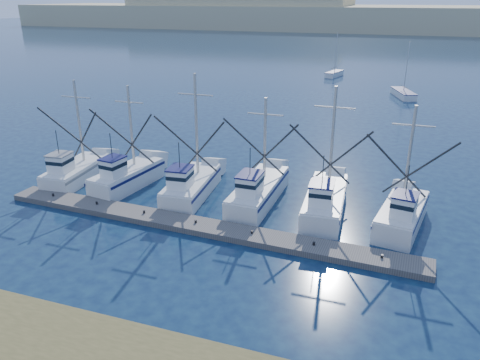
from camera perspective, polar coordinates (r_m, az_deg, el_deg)
name	(u,v)px	position (r m, az deg, el deg)	size (l,w,h in m)	color
ground	(244,302)	(24.52, 0.45, -14.65)	(500.00, 500.00, 0.00)	#0C1A38
floating_dock	(196,225)	(31.45, -5.41, -5.54)	(29.84, 1.99, 0.40)	#605A56
dune_ridge	(396,18)	(229.02, 18.47, 18.21)	(360.00, 60.00, 10.00)	tan
trawler_fleet	(227,190)	(34.97, -1.55, -1.20)	(29.11, 8.58, 9.20)	white
sailboat_near	(403,94)	(76.60, 19.28, 9.89)	(4.03, 7.13, 8.10)	white
sailboat_far	(334,74)	(93.12, 11.42, 12.56)	(2.92, 5.67, 8.10)	white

